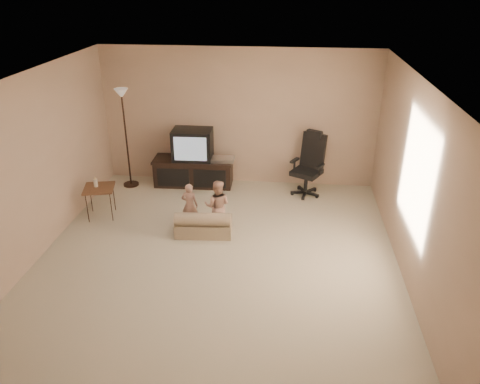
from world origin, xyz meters
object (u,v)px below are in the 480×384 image
object	(u,v)px
tv_stand	(194,162)
office_chair	(308,172)
child_sofa	(204,224)
toddler_right	(217,206)
floor_lamp	(124,116)
side_table	(99,188)
toddler_left	(190,205)

from	to	relation	value
tv_stand	office_chair	distance (m)	2.12
office_chair	child_sofa	xyz separation A→B (m)	(-1.61, -1.64, -0.24)
toddler_right	floor_lamp	bearing A→B (deg)	-39.44
tv_stand	floor_lamp	world-z (taller)	floor_lamp
side_table	floor_lamp	xyz separation A→B (m)	(0.08, 1.25, 0.83)
floor_lamp	office_chair	bearing A→B (deg)	-0.20
tv_stand	child_sofa	xyz separation A→B (m)	(0.50, -1.83, -0.28)
tv_stand	office_chair	size ratio (longest dim) A/B	1.31
side_table	child_sofa	distance (m)	1.85
office_chair	toddler_right	xyz separation A→B (m)	(-1.41, -1.49, 0.00)
tv_stand	side_table	xyz separation A→B (m)	(-1.27, -1.42, 0.06)
side_table	floor_lamp	bearing A→B (deg)	86.26
side_table	toddler_left	distance (m)	1.53
office_chair	toddler_right	bearing A→B (deg)	-105.54
side_table	floor_lamp	distance (m)	1.50
tv_stand	toddler_right	bearing A→B (deg)	-68.71
floor_lamp	toddler_right	size ratio (longest dim) A/B	2.19
toddler_right	tv_stand	bearing A→B (deg)	-68.25
side_table	child_sofa	xyz separation A→B (m)	(1.77, -0.41, -0.33)
office_chair	child_sofa	world-z (taller)	office_chair
side_table	toddler_left	bearing A→B (deg)	-6.04
side_table	toddler_right	xyz separation A→B (m)	(1.96, -0.25, -0.09)
tv_stand	office_chair	xyz separation A→B (m)	(2.11, -0.18, -0.03)
child_sofa	toddler_right	world-z (taller)	toddler_right
floor_lamp	child_sofa	size ratio (longest dim) A/B	2.07
toddler_left	toddler_right	world-z (taller)	toddler_right
child_sofa	side_table	bearing A→B (deg)	162.85
office_chair	toddler_right	world-z (taller)	office_chair
office_chair	floor_lamp	size ratio (longest dim) A/B	0.63
tv_stand	child_sofa	distance (m)	1.92
tv_stand	toddler_left	xyz separation A→B (m)	(0.25, -1.58, -0.08)
toddler_right	toddler_left	bearing A→B (deg)	-12.06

